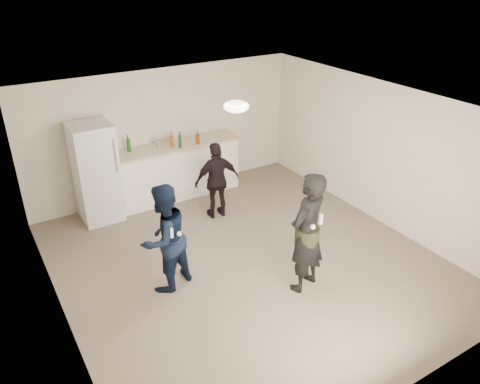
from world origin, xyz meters
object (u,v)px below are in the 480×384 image
counter (175,172)px  fridge (96,173)px  spectator (217,180)px  shaker (159,143)px  woman (307,233)px  man (164,238)px

counter → fridge: bearing=-177.4°
fridge → spectator: 2.15m
shaker → woman: 3.74m
counter → woman: size_ratio=1.44×
counter → spectator: 1.20m
man → woman: (1.69, -1.05, 0.09)m
shaker → woman: bearing=-80.1°
fridge → man: (0.22, -2.50, -0.09)m
shaker → man: man is taller
spectator → counter: bearing=-67.2°
shaker → man: bearing=-111.7°
fridge → woman: bearing=-61.7°
fridge → man: bearing=-84.9°
counter → spectator: (0.33, -1.13, 0.19)m
counter → woman: bearing=-84.0°
man → fridge: bearing=-106.2°
counter → shaker: shaker is taller
counter → shaker: (-0.26, 0.06, 0.65)m
spectator → woman: bearing=97.8°
counter → fridge: 1.58m
fridge → shaker: fridge is taller
fridge → spectator: fridge is taller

